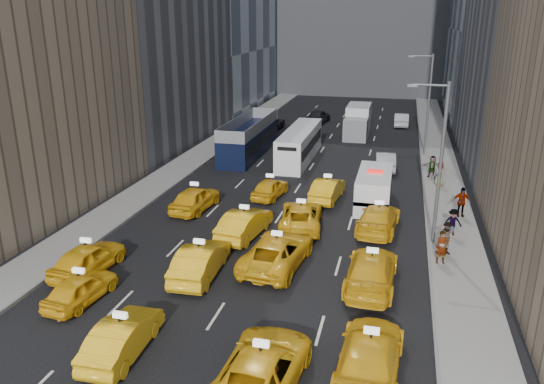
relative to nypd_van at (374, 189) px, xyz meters
The scene contains 36 objects.
ground 18.58m from the nypd_van, 107.72° to the right, with size 160.00×160.00×0.00m, color black.
sidewalk_west 17.76m from the nypd_van, 155.58° to the left, with size 3.00×90.00×0.15m, color gray.
sidewalk_east 8.85m from the nypd_van, 56.49° to the left, with size 3.00×90.00×0.15m, color gray.
curb_west 16.45m from the nypd_van, 153.49° to the left, with size 0.15×90.00×0.18m, color slate.
curb_east 8.15m from the nypd_van, 65.09° to the left, with size 0.15×90.00×0.18m, color slate.
streetlight_near 7.69m from the nypd_van, 58.04° to the right, with size 2.15×0.22×9.00m.
streetlight_far 15.24m from the nypd_van, 76.14° to the left, with size 2.15×0.22×9.00m.
taxi_4 19.91m from the nypd_van, 126.66° to the right, with size 1.57×3.89×1.33m, color yellow.
taxi_5 20.67m from the nypd_van, 113.26° to the right, with size 1.53×4.39×1.45m, color yellow.
taxi_6 19.80m from the nypd_van, 97.44° to the right, with size 2.60×5.64×1.57m, color yellow.
taxi_7 18.01m from the nypd_van, 86.85° to the right, with size 2.20×5.42×1.57m, color yellow.
taxi_8 18.75m from the nypd_van, 134.52° to the right, with size 1.80×4.48×1.53m, color yellow.
taxi_9 14.51m from the nypd_van, 121.66° to the right, with size 1.71×4.91×1.62m, color yellow.
taxi_10 11.24m from the nypd_van, 112.00° to the right, with size 2.64×5.72×1.59m, color yellow.
taxi_11 11.39m from the nypd_van, 86.96° to the right, with size 2.27×5.58×1.62m, color yellow.
taxi_12 11.91m from the nypd_van, 161.57° to the right, with size 1.87×4.65×1.59m, color yellow.
taxi_13 9.94m from the nypd_van, 134.04° to the right, with size 1.69×4.84×1.59m, color yellow.
taxi_14 6.39m from the nypd_van, 128.88° to the right, with size 2.40×5.21×1.45m, color yellow.
taxi_15 4.47m from the nypd_van, 82.74° to the right, with size 2.16×5.32×1.54m, color yellow.
taxi_16 7.16m from the nypd_van, behind, with size 1.63×4.04×1.38m, color yellow.
taxi_17 3.21m from the nypd_van, behind, with size 1.60×4.60×1.51m, color yellow.
nypd_van is the anchor object (origin of this frame).
double_decker 16.18m from the nypd_van, 137.27° to the left, with size 2.78×11.39×3.30m.
city_bus 12.49m from the nypd_van, 124.49° to the left, with size 2.43×10.62×2.73m.
box_truck 21.48m from the nypd_van, 98.07° to the left, with size 2.42×6.85×3.12m.
misc_car_0 9.00m from the nypd_van, 87.36° to the left, with size 1.56×4.47×1.47m, color #A3A6AA.
misc_car_1 25.61m from the nypd_van, 119.49° to the left, with size 2.26×4.91×1.36m, color black.
misc_car_2 28.10m from the nypd_van, 97.65° to the left, with size 2.09×5.13×1.49m, color slate.
misc_car_3 28.12m from the nypd_van, 106.68° to the left, with size 1.91×4.74×1.62m, color black.
misc_car_4 27.60m from the nypd_van, 87.02° to the left, with size 1.57×4.51×1.48m, color #A9ACB1.
pedestrian_0 9.27m from the nypd_van, 64.88° to the right, with size 0.64×0.42×1.76m, color gray.
pedestrian_1 8.35m from the nypd_van, 59.45° to the right, with size 0.87×0.48×1.80m, color gray.
pedestrian_2 6.53m from the nypd_van, 43.47° to the right, with size 1.04×0.43×1.60m, color gray.
pedestrian_3 5.59m from the nypd_van, 12.37° to the right, with size 1.11×0.51×1.90m, color gray.
pedestrian_4 6.75m from the nypd_van, 48.34° to the left, with size 0.89×0.48×1.82m, color gray.
pedestrian_5 8.14m from the nypd_van, 60.31° to the left, with size 1.59×0.46×1.71m, color gray.
Camera 1 is at (7.08, -16.63, 12.30)m, focal length 35.00 mm.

